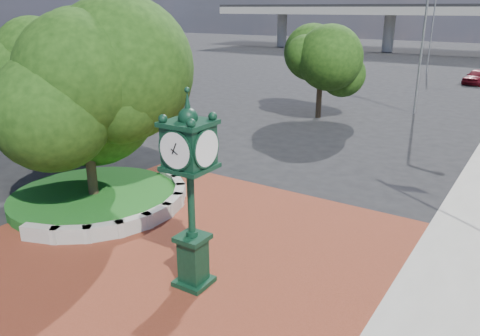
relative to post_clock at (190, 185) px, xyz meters
name	(u,v)px	position (x,y,z in m)	size (l,w,h in m)	color
ground	(200,236)	(-1.59, 2.27, -2.84)	(200.00, 200.00, 0.00)	black
plaza	(179,248)	(-1.59, 1.27, -2.82)	(12.00, 12.00, 0.04)	maroon
planter_wall	(138,210)	(-4.30, 2.27, -2.57)	(2.96, 6.77, 0.54)	#9E9B93
grass_bed	(94,198)	(-6.59, 2.27, -2.64)	(6.10, 6.10, 0.40)	#164F19
tree_planter	(84,105)	(-6.59, 2.27, 0.89)	(5.20, 5.20, 6.33)	#38281C
tree_northwest	(60,65)	(-14.59, 7.27, 1.29)	(5.60, 5.60, 6.93)	#38281C
tree_street	(321,68)	(-5.59, 20.27, 0.40)	(4.40, 4.40, 5.45)	#38281C
post_clock	(190,185)	(0.00, 0.00, 0.00)	(1.10, 1.10, 5.16)	black
parked_car	(478,77)	(1.16, 41.88, -2.12)	(1.69, 4.20, 1.43)	#5C0D17
street_lamp_near	(426,39)	(-0.35, 25.08, 2.16)	(1.83, 0.84, 8.52)	slate
street_lamp_far	(434,30)	(-4.52, 47.57, 1.86)	(1.77, 0.61, 8.02)	slate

